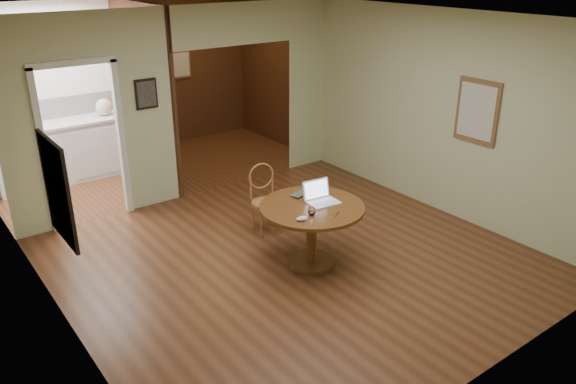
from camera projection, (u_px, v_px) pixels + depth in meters
floor at (295, 260)px, 6.58m from camera, size 5.00×5.00×0.00m
room_shell at (139, 106)px, 8.10m from camera, size 5.20×7.50×5.00m
dining_table at (312, 221)px, 6.29m from camera, size 1.17×1.17×0.73m
chair at (264, 194)px, 7.12m from camera, size 0.43×0.43×0.89m
open_laptop at (320, 196)px, 6.30m from camera, size 0.36×0.32×0.24m
closed_laptop at (305, 194)px, 6.49m from camera, size 0.35×0.28×0.02m
mouse at (302, 219)px, 5.85m from camera, size 0.14×0.11×0.05m
wine_glass at (312, 211)px, 5.98m from camera, size 0.09×0.09×0.10m
pen at (337, 214)px, 6.01m from camera, size 0.11×0.07×0.01m
kitchen_cabinet at (63, 152)px, 8.75m from camera, size 2.06×0.60×0.94m
grocery_bag at (104, 107)px, 8.92m from camera, size 0.29×0.26×0.27m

